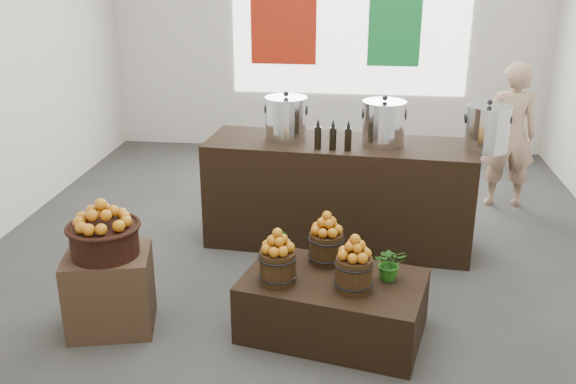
# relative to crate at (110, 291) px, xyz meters

# --- Properties ---
(ground) EXTENTS (7.00, 7.00, 0.00)m
(ground) POSITION_rel_crate_xyz_m (1.30, 1.43, -0.30)
(ground) COLOR #3B3B39
(ground) RESTS_ON ground
(back_wall) EXTENTS (6.00, 0.04, 4.00)m
(back_wall) POSITION_rel_crate_xyz_m (1.30, 4.93, 1.70)
(back_wall) COLOR beige
(back_wall) RESTS_ON ground
(back_opening) EXTENTS (3.20, 0.02, 2.40)m
(back_opening) POSITION_rel_crate_xyz_m (1.60, 4.91, 1.70)
(back_opening) COLOR white
(back_opening) RESTS_ON back_wall
(deco_red_left) EXTENTS (0.90, 0.04, 1.40)m
(deco_red_left) POSITION_rel_crate_xyz_m (0.70, 4.90, 1.60)
(deco_red_left) COLOR #A41F0C
(deco_red_left) RESTS_ON back_wall
(deco_green_right) EXTENTS (0.70, 0.04, 1.00)m
(deco_green_right) POSITION_rel_crate_xyz_m (2.20, 4.90, 1.40)
(deco_green_right) COLOR #137D31
(deco_green_right) RESTS_ON back_wall
(crate) EXTENTS (0.70, 0.62, 0.61)m
(crate) POSITION_rel_crate_xyz_m (0.00, 0.00, 0.00)
(crate) COLOR #503825
(crate) RESTS_ON ground
(wicker_basket) EXTENTS (0.49, 0.49, 0.22)m
(wicker_basket) POSITION_rel_crate_xyz_m (0.00, 0.00, 0.41)
(wicker_basket) COLOR black
(wicker_basket) RESTS_ON crate
(apples_in_basket) EXTENTS (0.38, 0.38, 0.20)m
(apples_in_basket) POSITION_rel_crate_xyz_m (0.00, 0.00, 0.63)
(apples_in_basket) COLOR #8D1D04
(apples_in_basket) RESTS_ON wicker_basket
(display_table) EXTENTS (1.43, 1.06, 0.45)m
(display_table) POSITION_rel_crate_xyz_m (1.65, 0.12, -0.08)
(display_table) COLOR black
(display_table) RESTS_ON ground
(apple_bucket_front_left) EXTENTS (0.26, 0.26, 0.24)m
(apple_bucket_front_left) POSITION_rel_crate_xyz_m (1.25, 0.02, 0.26)
(apple_bucket_front_left) COLOR #32210D
(apple_bucket_front_left) RESTS_ON display_table
(apples_in_bucket_front_left) EXTENTS (0.19, 0.19, 0.17)m
(apples_in_bucket_front_left) POSITION_rel_crate_xyz_m (1.25, 0.02, 0.47)
(apples_in_bucket_front_left) COLOR #8D1D04
(apples_in_bucket_front_left) RESTS_ON apple_bucket_front_left
(apple_bucket_front_right) EXTENTS (0.26, 0.26, 0.24)m
(apple_bucket_front_right) POSITION_rel_crate_xyz_m (1.79, -0.02, 0.26)
(apple_bucket_front_right) COLOR #32210D
(apple_bucket_front_right) RESTS_ON display_table
(apples_in_bucket_front_right) EXTENTS (0.19, 0.19, 0.17)m
(apples_in_bucket_front_right) POSITION_rel_crate_xyz_m (1.79, -0.02, 0.47)
(apples_in_bucket_front_right) COLOR #8D1D04
(apples_in_bucket_front_right) RESTS_ON apple_bucket_front_right
(apple_bucket_rear) EXTENTS (0.26, 0.26, 0.24)m
(apple_bucket_rear) POSITION_rel_crate_xyz_m (1.58, 0.38, 0.26)
(apple_bucket_rear) COLOR #32210D
(apple_bucket_rear) RESTS_ON display_table
(apples_in_bucket_rear) EXTENTS (0.19, 0.19, 0.17)m
(apples_in_bucket_rear) POSITION_rel_crate_xyz_m (1.58, 0.38, 0.47)
(apples_in_bucket_rear) COLOR #8D1D04
(apples_in_bucket_rear) RESTS_ON apple_bucket_rear
(herb_garnish_right) EXTENTS (0.24, 0.21, 0.25)m
(herb_garnish_right) POSITION_rel_crate_xyz_m (2.05, 0.16, 0.27)
(herb_garnish_right) COLOR #1A5612
(herb_garnish_right) RESTS_ON display_table
(herb_garnish_left) EXTENTS (0.17, 0.15, 0.27)m
(herb_garnish_left) POSITION_rel_crate_xyz_m (1.22, 0.33, 0.28)
(herb_garnish_left) COLOR #1A5612
(herb_garnish_left) RESTS_ON display_table
(counter) EXTENTS (2.53, 0.98, 1.01)m
(counter) POSITION_rel_crate_xyz_m (1.61, 1.71, 0.20)
(counter) COLOR black
(counter) RESTS_ON ground
(stock_pot_left) EXTENTS (0.38, 0.38, 0.38)m
(stock_pot_left) POSITION_rel_crate_xyz_m (1.11, 1.75, 0.90)
(stock_pot_left) COLOR silver
(stock_pot_left) RESTS_ON counter
(stock_pot_center) EXTENTS (0.38, 0.38, 0.38)m
(stock_pot_center) POSITION_rel_crate_xyz_m (2.00, 1.68, 0.90)
(stock_pot_center) COLOR silver
(stock_pot_center) RESTS_ON counter
(stock_pot_right) EXTENTS (0.38, 0.38, 0.38)m
(stock_pot_right) POSITION_rel_crate_xyz_m (2.90, 1.61, 0.90)
(stock_pot_right) COLOR silver
(stock_pot_right) RESTS_ON counter
(oil_cruets) EXTENTS (0.27, 0.09, 0.28)m
(oil_cruets) POSITION_rel_crate_xyz_m (1.59, 1.47, 0.85)
(oil_cruets) COLOR black
(oil_cruets) RESTS_ON counter
(shopper) EXTENTS (0.59, 0.39, 1.60)m
(shopper) POSITION_rel_crate_xyz_m (3.40, 2.93, 0.50)
(shopper) COLOR tan
(shopper) RESTS_ON ground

